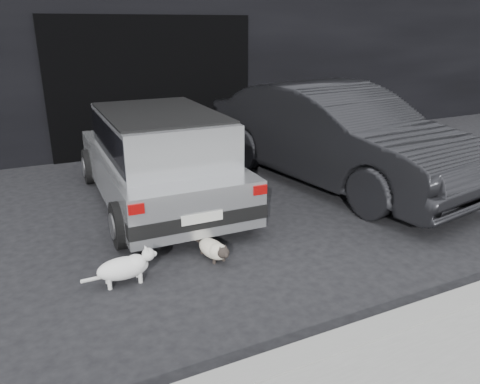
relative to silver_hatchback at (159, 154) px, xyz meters
name	(u,v)px	position (x,y,z in m)	size (l,w,h in m)	color
ground	(174,237)	(-0.21, -1.18, -0.73)	(80.00, 80.00, 0.00)	black
building_facade	(125,21)	(0.79, 4.82, 1.77)	(34.00, 4.00, 5.00)	black
garage_opening	(154,86)	(0.79, 2.81, 0.57)	(4.00, 0.10, 2.60)	black
curb	(389,328)	(0.79, -3.78, -0.67)	(18.00, 0.25, 0.12)	gray
silver_hatchback	(159,154)	(0.00, 0.00, 0.00)	(1.90, 3.69, 1.34)	silver
second_car	(336,135)	(2.79, -0.33, 0.05)	(1.65, 4.74, 1.56)	black
cat_siamese	(214,250)	(0.01, -1.91, -0.63)	(0.28, 0.69, 0.24)	beige
cat_white	(127,267)	(-0.97, -1.99, -0.56)	(0.77, 0.27, 0.36)	white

